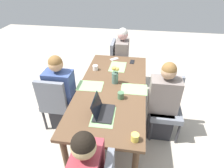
{
  "coord_description": "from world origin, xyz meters",
  "views": [
    {
      "loc": [
        2.16,
        0.32,
        2.25
      ],
      "look_at": [
        0.0,
        0.0,
        0.8
      ],
      "focal_mm": 30.2,
      "sensor_mm": 36.0,
      "label": 1
    }
  ],
  "objects_px": {
    "coffee_mug_centre_left": "(121,95)",
    "phone_black": "(132,62)",
    "person_far_right_near": "(162,105)",
    "coffee_mug_near_right": "(95,68)",
    "chair_near_left_near": "(56,101)",
    "person_head_left_left_mid": "(122,61)",
    "chair_head_left_left_mid": "(119,60)",
    "dining_table": "(112,91)",
    "person_near_left_near": "(62,97)",
    "coffee_mug_near_left": "(135,137)",
    "chair_far_right_near": "(166,103)",
    "phone_silver": "(114,59)",
    "flower_vase": "(115,75)",
    "laptop_head_right_left_far": "(102,111)"
  },
  "relations": [
    {
      "from": "laptop_head_right_left_far",
      "to": "coffee_mug_near_right",
      "type": "relative_size",
      "value": 3.85
    },
    {
      "from": "coffee_mug_near_right",
      "to": "coffee_mug_centre_left",
      "type": "height_order",
      "value": "coffee_mug_centre_left"
    },
    {
      "from": "person_near_left_near",
      "to": "phone_black",
      "type": "relative_size",
      "value": 7.97
    },
    {
      "from": "person_head_left_left_mid",
      "to": "phone_black",
      "type": "bearing_deg",
      "value": 25.57
    },
    {
      "from": "chair_far_right_near",
      "to": "person_far_right_near",
      "type": "height_order",
      "value": "person_far_right_near"
    },
    {
      "from": "chair_head_left_left_mid",
      "to": "person_far_right_near",
      "type": "relative_size",
      "value": 0.75
    },
    {
      "from": "person_near_left_near",
      "to": "flower_vase",
      "type": "relative_size",
      "value": 4.4
    },
    {
      "from": "dining_table",
      "to": "person_near_left_near",
      "type": "height_order",
      "value": "person_near_left_near"
    },
    {
      "from": "chair_far_right_near",
      "to": "coffee_mug_near_right",
      "type": "xyz_separation_m",
      "value": [
        -0.39,
        -1.12,
        0.29
      ]
    },
    {
      "from": "flower_vase",
      "to": "dining_table",
      "type": "bearing_deg",
      "value": -12.9
    },
    {
      "from": "phone_silver",
      "to": "chair_head_left_left_mid",
      "type": "bearing_deg",
      "value": 43.34
    },
    {
      "from": "chair_near_left_near",
      "to": "person_head_left_left_mid",
      "type": "bearing_deg",
      "value": 149.29
    },
    {
      "from": "chair_far_right_near",
      "to": "phone_silver",
      "type": "distance_m",
      "value": 1.23
    },
    {
      "from": "person_far_right_near",
      "to": "phone_black",
      "type": "distance_m",
      "value": 0.99
    },
    {
      "from": "person_far_right_near",
      "to": "coffee_mug_near_left",
      "type": "bearing_deg",
      "value": -22.67
    },
    {
      "from": "person_head_left_left_mid",
      "to": "person_far_right_near",
      "type": "xyz_separation_m",
      "value": [
        1.3,
        0.71,
        0.0
      ]
    },
    {
      "from": "dining_table",
      "to": "person_near_left_near",
      "type": "relative_size",
      "value": 1.7
    },
    {
      "from": "dining_table",
      "to": "chair_near_left_near",
      "type": "relative_size",
      "value": 2.25
    },
    {
      "from": "coffee_mug_centre_left",
      "to": "phone_black",
      "type": "distance_m",
      "value": 1.05
    },
    {
      "from": "person_head_left_left_mid",
      "to": "chair_head_left_left_mid",
      "type": "bearing_deg",
      "value": -128.76
    },
    {
      "from": "chair_near_left_near",
      "to": "person_near_left_near",
      "type": "bearing_deg",
      "value": 141.24
    },
    {
      "from": "person_far_right_near",
      "to": "coffee_mug_near_right",
      "type": "distance_m",
      "value": 1.19
    },
    {
      "from": "person_far_right_near",
      "to": "coffee_mug_centre_left",
      "type": "xyz_separation_m",
      "value": [
        0.22,
        -0.58,
        0.27
      ]
    },
    {
      "from": "laptop_head_right_left_far",
      "to": "phone_silver",
      "type": "bearing_deg",
      "value": -177.85
    },
    {
      "from": "dining_table",
      "to": "chair_far_right_near",
      "type": "xyz_separation_m",
      "value": [
        -0.05,
        0.78,
        -0.17
      ]
    },
    {
      "from": "laptop_head_right_left_far",
      "to": "chair_head_left_left_mid",
      "type": "bearing_deg",
      "value": -179.19
    },
    {
      "from": "coffee_mug_near_left",
      "to": "coffee_mug_centre_left",
      "type": "height_order",
      "value": "coffee_mug_centre_left"
    },
    {
      "from": "person_near_left_near",
      "to": "chair_far_right_near",
      "type": "xyz_separation_m",
      "value": [
        -0.1,
        1.54,
        -0.03
      ]
    },
    {
      "from": "chair_head_left_left_mid",
      "to": "laptop_head_right_left_far",
      "type": "distance_m",
      "value": 1.92
    },
    {
      "from": "laptop_head_right_left_far",
      "to": "coffee_mug_near_left",
      "type": "bearing_deg",
      "value": 50.48
    },
    {
      "from": "chair_near_left_near",
      "to": "person_far_right_near",
      "type": "xyz_separation_m",
      "value": [
        -0.1,
        1.54,
        0.03
      ]
    },
    {
      "from": "person_near_left_near",
      "to": "coffee_mug_near_right",
      "type": "bearing_deg",
      "value": 139.51
    },
    {
      "from": "chair_far_right_near",
      "to": "person_far_right_near",
      "type": "relative_size",
      "value": 0.75
    },
    {
      "from": "chair_far_right_near",
      "to": "phone_silver",
      "type": "height_order",
      "value": "chair_far_right_near"
    },
    {
      "from": "person_far_right_near",
      "to": "coffee_mug_centre_left",
      "type": "distance_m",
      "value": 0.67
    },
    {
      "from": "person_near_left_near",
      "to": "person_far_right_near",
      "type": "xyz_separation_m",
      "value": [
        -0.03,
        1.48,
        0.0
      ]
    },
    {
      "from": "person_near_left_near",
      "to": "coffee_mug_near_left",
      "type": "distance_m",
      "value": 1.43
    },
    {
      "from": "chair_near_left_near",
      "to": "coffee_mug_near_right",
      "type": "height_order",
      "value": "chair_near_left_near"
    },
    {
      "from": "person_head_left_left_mid",
      "to": "coffee_mug_near_left",
      "type": "bearing_deg",
      "value": 9.16
    },
    {
      "from": "person_head_left_left_mid",
      "to": "chair_far_right_near",
      "type": "relative_size",
      "value": 1.33
    },
    {
      "from": "coffee_mug_centre_left",
      "to": "phone_black",
      "type": "relative_size",
      "value": 0.6
    },
    {
      "from": "chair_far_right_near",
      "to": "coffee_mug_centre_left",
      "type": "height_order",
      "value": "chair_far_right_near"
    },
    {
      "from": "dining_table",
      "to": "chair_far_right_near",
      "type": "distance_m",
      "value": 0.8
    },
    {
      "from": "person_near_left_near",
      "to": "laptop_head_right_left_far",
      "type": "xyz_separation_m",
      "value": [
        0.52,
        0.72,
        0.26
      ]
    },
    {
      "from": "dining_table",
      "to": "person_head_left_left_mid",
      "type": "xyz_separation_m",
      "value": [
        -1.28,
        0.01,
        -0.14
      ]
    },
    {
      "from": "chair_head_left_left_mid",
      "to": "coffee_mug_centre_left",
      "type": "distance_m",
      "value": 1.62
    },
    {
      "from": "dining_table",
      "to": "laptop_head_right_left_far",
      "type": "distance_m",
      "value": 0.58
    },
    {
      "from": "flower_vase",
      "to": "coffee_mug_near_left",
      "type": "xyz_separation_m",
      "value": [
        1.0,
        0.34,
        -0.09
      ]
    },
    {
      "from": "phone_silver",
      "to": "coffee_mug_near_right",
      "type": "bearing_deg",
      "value": -162.9
    },
    {
      "from": "chair_near_left_near",
      "to": "coffee_mug_centre_left",
      "type": "height_order",
      "value": "chair_near_left_near"
    }
  ]
}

